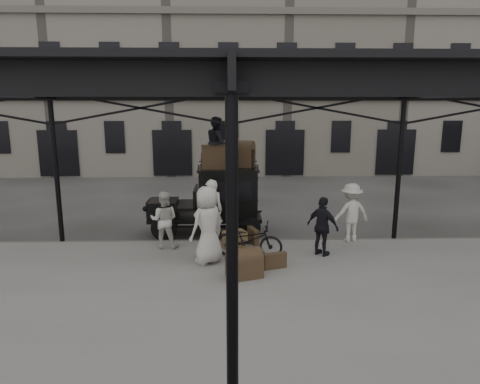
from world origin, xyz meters
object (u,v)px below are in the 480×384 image
object	(u,v)px
taxi	(218,197)
porter_official	(323,227)
steamer_trunk_roof_near	(215,159)
steamer_trunk_platform	(244,265)
bicycle	(249,239)
porter_left	(211,211)

from	to	relation	value
taxi	porter_official	world-z (taller)	taxi
steamer_trunk_roof_near	steamer_trunk_platform	bearing A→B (deg)	-81.29
bicycle	porter_official	bearing A→B (deg)	-77.26
bicycle	steamer_trunk_platform	world-z (taller)	bicycle
taxi	steamer_trunk_roof_near	xyz separation A→B (m)	(-0.08, -0.25, 1.29)
bicycle	steamer_trunk_roof_near	distance (m)	3.15
porter_left	steamer_trunk_roof_near	xyz separation A→B (m)	(0.10, 1.11, 1.40)
taxi	porter_left	world-z (taller)	taxi
bicycle	taxi	bearing A→B (deg)	29.33
bicycle	porter_left	bearing A→B (deg)	50.73
porter_official	steamer_trunk_platform	bearing A→B (deg)	78.03
taxi	porter_official	xyz separation A→B (m)	(2.84, -2.56, -0.25)
bicycle	steamer_trunk_roof_near	world-z (taller)	steamer_trunk_roof_near
porter_left	bicycle	distance (m)	1.69
bicycle	steamer_trunk_platform	xyz separation A→B (m)	(-0.17, -1.37, -0.18)
taxi	steamer_trunk_platform	world-z (taller)	taxi
porter_official	taxi	bearing A→B (deg)	2.55
steamer_trunk_platform	steamer_trunk_roof_near	bearing A→B (deg)	83.25
porter_left	steamer_trunk_platform	xyz separation A→B (m)	(0.87, -2.62, -0.65)
porter_left	steamer_trunk_roof_near	size ratio (longest dim) A/B	2.23
porter_left	porter_official	distance (m)	3.25
porter_left	porter_official	bearing A→B (deg)	146.88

